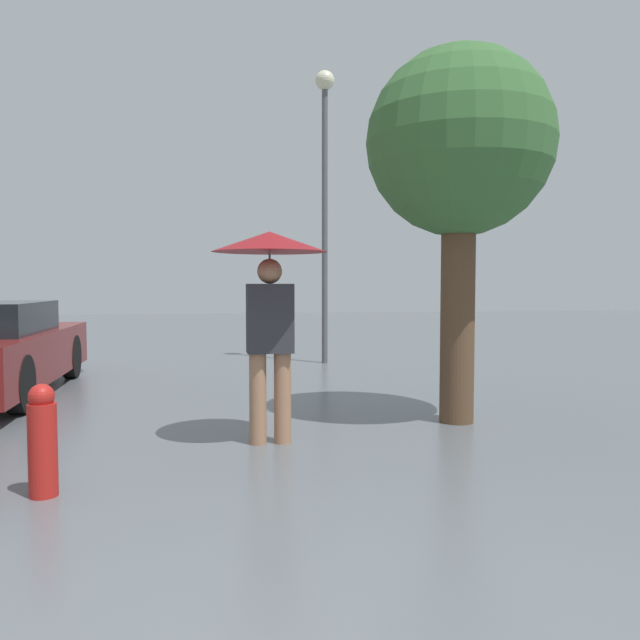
% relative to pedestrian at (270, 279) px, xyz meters
% --- Properties ---
extents(pedestrian, '(1.03, 1.03, 1.90)m').
position_rel_pedestrian_xyz_m(pedestrian, '(0.00, 0.00, 0.00)').
color(pedestrian, '#9E7051').
rests_on(pedestrian, ground_plane).
extents(tree, '(1.91, 1.91, 3.84)m').
position_rel_pedestrian_xyz_m(tree, '(2.01, 0.53, 1.33)').
color(tree, brown).
rests_on(tree, ground_plane).
extents(street_lamp, '(0.35, 0.35, 5.26)m').
position_rel_pedestrian_xyz_m(street_lamp, '(1.59, 5.62, 2.11)').
color(street_lamp, '#515456').
rests_on(street_lamp, ground_plane).
extents(fire_hydrant, '(0.19, 0.19, 0.77)m').
position_rel_pedestrian_xyz_m(fire_hydrant, '(-1.66, -1.13, -1.10)').
color(fire_hydrant, '#B21E19').
rests_on(fire_hydrant, ground_plane).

